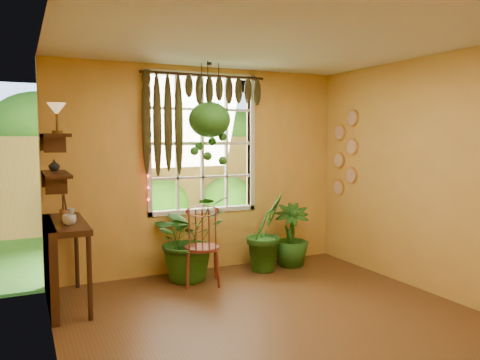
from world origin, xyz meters
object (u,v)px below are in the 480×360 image
object	(u,v)px
counter_ledge	(55,255)
windsor_chair	(202,258)
hanging_basket	(210,124)
potted_plant_mid	(266,231)
potted_plant_left	(189,237)

from	to	relation	value
counter_ledge	windsor_chair	world-z (taller)	windsor_chair
counter_ledge	windsor_chair	distance (m)	1.67
hanging_basket	potted_plant_mid	bearing A→B (deg)	0.17
windsor_chair	potted_plant_mid	size ratio (longest dim) A/B	1.09
counter_ledge	hanging_basket	distance (m)	2.33
counter_ledge	hanging_basket	world-z (taller)	hanging_basket
potted_plant_mid	windsor_chair	bearing A→B (deg)	-167.45
hanging_basket	counter_ledge	bearing A→B (deg)	-172.24
potted_plant_left	potted_plant_mid	size ratio (longest dim) A/B	1.02
windsor_chair	counter_ledge	bearing A→B (deg)	-161.32
counter_ledge	hanging_basket	bearing A→B (deg)	7.76
potted_plant_left	hanging_basket	distance (m)	1.44
hanging_basket	potted_plant_left	bearing A→B (deg)	168.01
potted_plant_left	potted_plant_mid	bearing A→B (deg)	-2.88
potted_plant_mid	hanging_basket	world-z (taller)	hanging_basket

